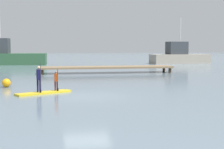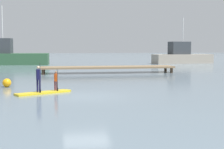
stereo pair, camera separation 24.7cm
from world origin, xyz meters
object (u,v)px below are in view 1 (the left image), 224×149
at_px(paddler_adult, 39,77).
at_px(motor_boat_small_navy, 179,56).
at_px(paddleboard_near, 44,93).
at_px(mooring_buoy_mid, 6,83).
at_px(paddler_child_solo, 56,80).

height_order(paddler_adult, motor_boat_small_navy, motor_boat_small_navy).
bearing_deg(paddleboard_near, mooring_buoy_mid, 125.47).
relative_size(motor_boat_small_navy, mooring_buoy_mid, 17.29).
bearing_deg(paddler_child_solo, paddleboard_near, -152.50).
bearing_deg(paddleboard_near, paddler_child_solo, 27.50).
distance_m(paddleboard_near, paddler_child_solo, 1.07).
relative_size(paddler_child_solo, mooring_buoy_mid, 2.25).
distance_m(paddler_adult, motor_boat_small_navy, 38.22).
height_order(motor_boat_small_navy, mooring_buoy_mid, motor_boat_small_navy).
distance_m(paddler_child_solo, motor_boat_small_navy, 37.25).
bearing_deg(paddler_child_solo, paddler_adult, -151.88).
height_order(paddler_adult, mooring_buoy_mid, paddler_adult).
bearing_deg(paddleboard_near, motor_boat_small_navy, 56.69).
height_order(paddleboard_near, paddler_child_solo, paddler_child_solo).
bearing_deg(mooring_buoy_mid, paddleboard_near, -54.53).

